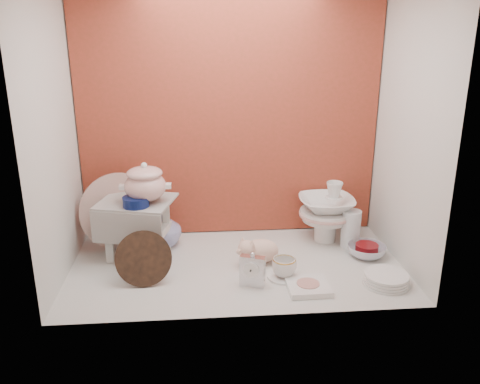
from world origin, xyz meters
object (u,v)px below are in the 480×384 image
object	(u,v)px
soup_tureen	(145,182)
mantel_clock	(252,269)
plush_pig	(261,250)
dinner_plate_stack	(386,279)
crystal_bowl	(367,251)
step_stool	(138,228)
blue_white_vase	(162,228)
floral_platter	(119,211)
porcelain_tower	(326,211)
gold_rim_teacup	(284,267)

from	to	relation	value
soup_tureen	mantel_clock	xyz separation A→B (m)	(0.55, -0.38, -0.35)
plush_pig	dinner_plate_stack	distance (m)	0.67
plush_pig	crystal_bowl	xyz separation A→B (m)	(0.61, 0.03, -0.04)
step_stool	blue_white_vase	bearing A→B (deg)	58.18
floral_platter	blue_white_vase	xyz separation A→B (m)	(0.25, -0.01, -0.11)
floral_platter	plush_pig	bearing A→B (deg)	-19.62
step_stool	porcelain_tower	xyz separation A→B (m)	(1.11, 0.12, 0.02)
dinner_plate_stack	step_stool	bearing A→B (deg)	160.66
soup_tureen	dinner_plate_stack	distance (m)	1.36
gold_rim_teacup	plush_pig	bearing A→B (deg)	117.74
floral_platter	step_stool	bearing A→B (deg)	-47.35
floral_platter	dinner_plate_stack	bearing A→B (deg)	-22.56
blue_white_vase	porcelain_tower	size ratio (longest dim) A/B	0.62
dinner_plate_stack	crystal_bowl	world-z (taller)	crystal_bowl
gold_rim_teacup	crystal_bowl	bearing A→B (deg)	22.42
dinner_plate_stack	porcelain_tower	size ratio (longest dim) A/B	0.63
gold_rim_teacup	dinner_plate_stack	size ratio (longest dim) A/B	0.54
plush_pig	crystal_bowl	distance (m)	0.61
soup_tureen	blue_white_vase	world-z (taller)	soup_tureen
step_stool	crystal_bowl	xyz separation A→B (m)	(1.29, -0.13, -0.13)
mantel_clock	dinner_plate_stack	size ratio (longest dim) A/B	0.78
floral_platter	blue_white_vase	bearing A→B (deg)	-3.24
soup_tureen	step_stool	bearing A→B (deg)	152.37
floral_platter	crystal_bowl	xyz separation A→B (m)	(1.41, -0.26, -0.19)
mantel_clock	porcelain_tower	xyz separation A→B (m)	(0.50, 0.52, 0.10)
crystal_bowl	porcelain_tower	xyz separation A→B (m)	(-0.18, 0.24, 0.15)
blue_white_vase	mantel_clock	world-z (taller)	blue_white_vase
floral_platter	porcelain_tower	size ratio (longest dim) A/B	1.20
soup_tureen	mantel_clock	size ratio (longest dim) A/B	1.45
crystal_bowl	dinner_plate_stack	bearing A→B (deg)	-90.86
step_stool	crystal_bowl	size ratio (longest dim) A/B	1.81
mantel_clock	blue_white_vase	bearing A→B (deg)	153.58
mantel_clock	crystal_bowl	world-z (taller)	mantel_clock
porcelain_tower	plush_pig	bearing A→B (deg)	-147.71
step_stool	mantel_clock	bearing A→B (deg)	-19.54
soup_tureen	dinner_plate_stack	xyz separation A→B (m)	(1.22, -0.42, -0.42)
plush_pig	gold_rim_teacup	distance (m)	0.21
floral_platter	mantel_clock	world-z (taller)	floral_platter
step_stool	mantel_clock	size ratio (longest dim) A/B	2.14
soup_tureen	gold_rim_teacup	xyz separation A→B (m)	(0.72, -0.31, -0.38)
mantel_clock	porcelain_tower	distance (m)	0.73
floral_platter	crystal_bowl	world-z (taller)	floral_platter
plush_pig	porcelain_tower	bearing A→B (deg)	30.27
step_stool	porcelain_tower	size ratio (longest dim) A/B	1.05
gold_rim_teacup	dinner_plate_stack	xyz separation A→B (m)	(0.51, -0.11, -0.03)
soup_tureen	floral_platter	distance (m)	0.33
blue_white_vase	floral_platter	bearing A→B (deg)	176.76
crystal_bowl	porcelain_tower	bearing A→B (deg)	126.63
soup_tureen	gold_rim_teacup	size ratio (longest dim) A/B	2.10
plush_pig	porcelain_tower	distance (m)	0.52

